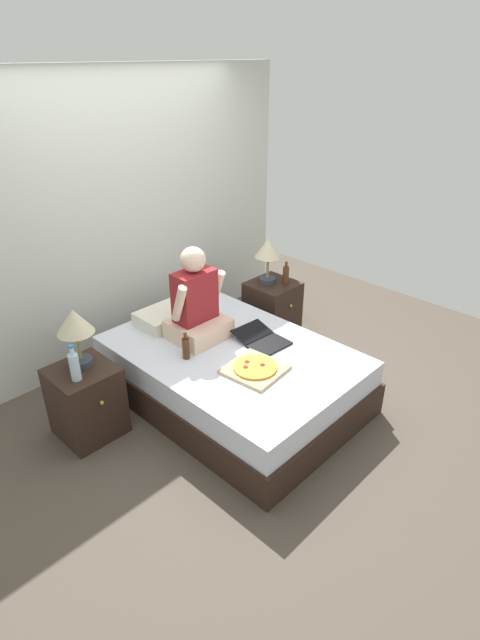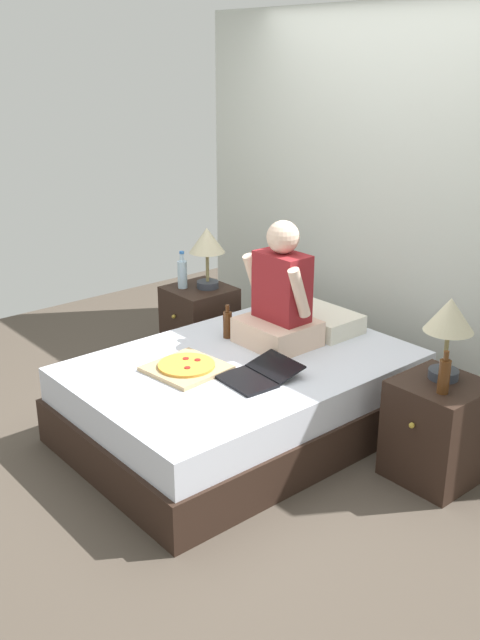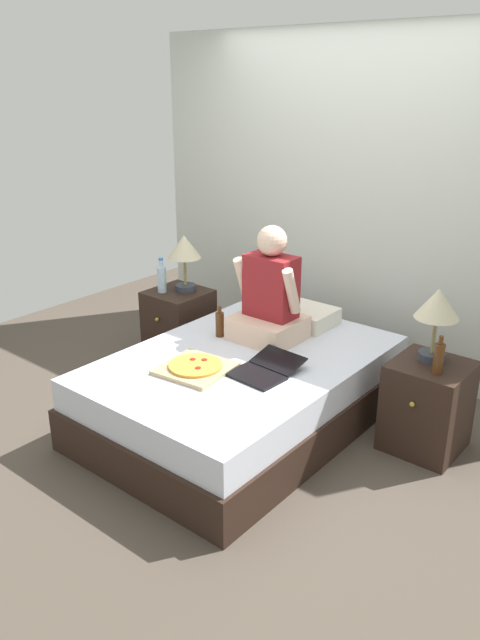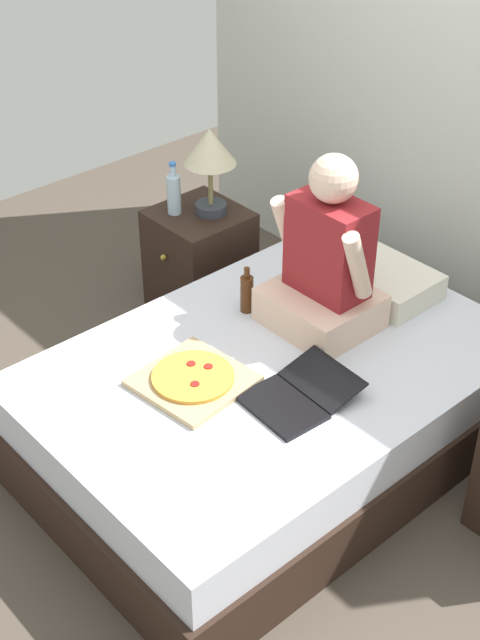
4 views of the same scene
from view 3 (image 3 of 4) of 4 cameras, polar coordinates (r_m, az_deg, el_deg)
The scene contains 14 objects.
ground_plane at distance 4.22m, azimuth 0.26°, elevation -9.23°, with size 5.75×5.75×0.00m, color #4C4238.
wall_back at distance 4.85m, azimuth 10.68°, elevation 10.36°, with size 3.75×0.12×2.50m, color silver.
bed at distance 4.10m, azimuth 0.27°, elevation -6.42°, with size 1.39×2.01×0.48m.
nightstand_left at distance 5.05m, azimuth -5.61°, elevation -0.40°, with size 0.44×0.47×0.56m.
lamp_on_left_nightstand at distance 4.87m, azimuth -5.11°, elevation 6.33°, with size 0.26×0.26×0.45m.
water_bottle at distance 4.91m, azimuth -7.17°, elevation 3.79°, with size 0.07×0.07×0.28m.
nightstand_right at distance 3.98m, azimuth 16.73°, elevation -7.54°, with size 0.44×0.47×0.56m.
lamp_on_right_nightstand at distance 3.79m, azimuth 17.59°, elevation 0.99°, with size 0.26×0.26×0.45m.
beer_bottle at distance 3.71m, azimuth 17.71°, elevation -3.32°, with size 0.06×0.06×0.23m.
pillow at distance 4.55m, azimuth 5.38°, elevation 0.53°, with size 0.52×0.34×0.12m, color silver.
person_seated at distance 4.17m, azimuth 2.72°, elevation 1.98°, with size 0.47×0.40×0.78m.
laptop at distance 3.77m, azimuth 2.15°, elevation -4.66°, with size 0.34×0.43×0.07m.
pizza_box at distance 3.82m, azimuth -4.09°, elevation -4.36°, with size 0.44×0.44×0.05m.
beer_bottle_on_bed at distance 4.27m, azimuth -1.86°, elevation -0.34°, with size 0.06×0.06×0.22m.
Camera 3 is at (2.28, -2.82, 2.15)m, focal length 35.00 mm.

